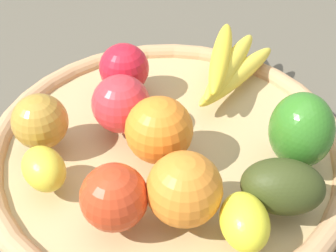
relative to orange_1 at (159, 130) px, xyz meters
The scene contains 13 objects.
ground_plane 0.09m from the orange_1, 50.87° to the left, with size 2.40×2.40×0.00m, color brown.
basket 0.07m from the orange_1, 50.87° to the left, with size 0.47×0.47×0.04m.
orange_1 is the anchor object (origin of this frame).
banana_bunch 0.18m from the orange_1, 37.52° to the left, with size 0.17×0.17×0.05m.
apple_1 0.07m from the orange_1, 112.67° to the left, with size 0.07×0.07×0.07m, color red.
apple_3 0.14m from the orange_1, 90.60° to the left, with size 0.07×0.07×0.07m, color red.
apple_2 0.15m from the orange_1, 151.31° to the left, with size 0.07×0.07×0.07m, color #B6862F.
bell_pepper 0.16m from the orange_1, 22.26° to the right, with size 0.08×0.07×0.09m, color #337521.
orange_0 0.09m from the orange_1, 93.15° to the right, with size 0.08×0.08×0.08m, color orange.
apple_0 0.11m from the orange_1, 134.45° to the right, with size 0.07×0.07×0.07m, color red.
lemon_0 0.14m from the orange_1, behind, with size 0.06×0.05×0.05m, color yellow.
avocado 0.15m from the orange_1, 50.71° to the right, with size 0.09×0.06×0.06m, color #343D18.
lemon_1 0.15m from the orange_1, 74.01° to the right, with size 0.07×0.05×0.05m, color yellow.
Camera 1 is at (-0.15, -0.41, 0.45)m, focal length 50.73 mm.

